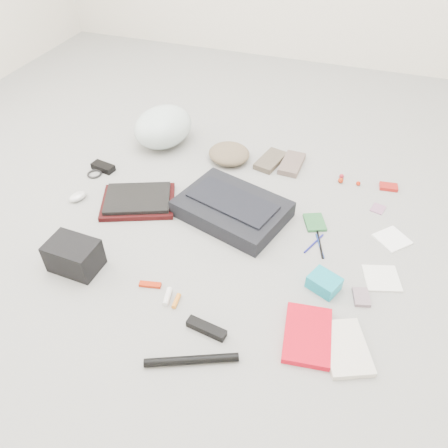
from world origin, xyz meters
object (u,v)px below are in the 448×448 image
(bike_helmet, at_px, (163,127))
(book_red, at_px, (308,335))
(accordion_wallet, at_px, (324,283))
(camera_bag, at_px, (74,256))
(messenger_bag, at_px, (232,209))
(laptop, at_px, (138,198))

(bike_helmet, height_order, book_red, bike_helmet)
(book_red, distance_m, accordion_wallet, 0.24)
(camera_bag, distance_m, accordion_wallet, 0.98)
(messenger_bag, distance_m, book_red, 0.69)
(bike_helmet, relative_size, camera_bag, 1.79)
(bike_helmet, distance_m, camera_bag, 0.96)
(messenger_bag, height_order, bike_helmet, bike_helmet)
(camera_bag, distance_m, book_red, 0.94)
(camera_bag, bearing_deg, bike_helmet, 96.31)
(laptop, distance_m, book_red, 1.00)
(messenger_bag, bearing_deg, camera_bag, -117.56)
(messenger_bag, height_order, laptop, messenger_bag)
(bike_helmet, height_order, camera_bag, bike_helmet)
(messenger_bag, height_order, accordion_wallet, messenger_bag)
(book_red, xyz_separation_m, accordion_wallet, (0.02, 0.24, 0.02))
(camera_bag, bearing_deg, messenger_bag, 48.53)
(accordion_wallet, bearing_deg, bike_helmet, 167.37)
(accordion_wallet, bearing_deg, book_red, -69.91)
(book_red, bearing_deg, camera_bag, 171.16)
(book_red, relative_size, accordion_wallet, 2.12)
(accordion_wallet, bearing_deg, camera_bag, -143.54)
(accordion_wallet, bearing_deg, messenger_bag, 171.96)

